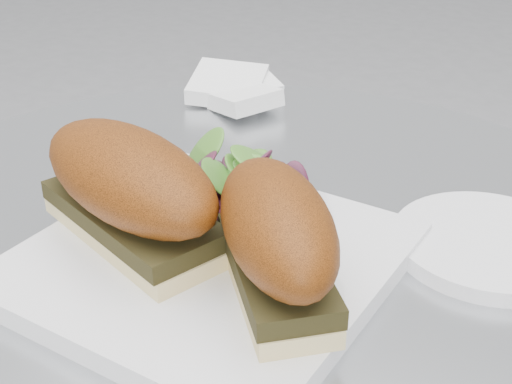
% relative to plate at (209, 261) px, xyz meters
% --- Properties ---
extents(plate, '(0.26, 0.26, 0.02)m').
position_rel_plate_xyz_m(plate, '(0.00, 0.00, 0.00)').
color(plate, white).
rests_on(plate, table).
extents(sandwich_left, '(0.19, 0.11, 0.08)m').
position_rel_plate_xyz_m(sandwich_left, '(-0.06, -0.02, 0.05)').
color(sandwich_left, beige).
rests_on(sandwich_left, plate).
extents(sandwich_right, '(0.15, 0.14, 0.08)m').
position_rel_plate_xyz_m(sandwich_right, '(0.07, -0.01, 0.05)').
color(sandwich_right, beige).
rests_on(sandwich_right, plate).
extents(salad, '(0.11, 0.11, 0.05)m').
position_rel_plate_xyz_m(salad, '(-0.02, 0.07, 0.03)').
color(salad, '#4B8C2E').
rests_on(salad, plate).
extents(napkin, '(0.12, 0.12, 0.02)m').
position_rel_plate_xyz_m(napkin, '(-0.19, 0.26, 0.00)').
color(napkin, white).
rests_on(napkin, table).
extents(saucer, '(0.14, 0.14, 0.01)m').
position_rel_plate_xyz_m(saucer, '(0.15, 0.15, -0.00)').
color(saucer, white).
rests_on(saucer, table).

